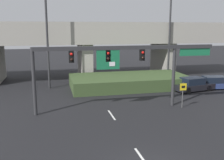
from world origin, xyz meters
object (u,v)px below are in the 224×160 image
speed_limit_sign (183,92)px  parked_sedan_mid_right (215,83)px  highway_light_pole_far (46,12)px  signal_gantry (122,58)px  highway_light_pole_near (170,27)px  parked_sedan_near_right (193,85)px

speed_limit_sign → parked_sedan_mid_right: speed_limit_sign is taller
highway_light_pole_far → parked_sedan_mid_right: 20.47m
signal_gantry → highway_light_pole_near: (9.36, 11.03, 2.60)m
highway_light_pole_near → parked_sedan_near_right: (0.03, -6.45, -6.29)m
speed_limit_sign → highway_light_pole_far: 16.76m
highway_light_pole_near → parked_sedan_mid_right: 9.28m
speed_limit_sign → parked_sedan_mid_right: size_ratio=0.45×
signal_gantry → parked_sedan_near_right: (9.39, 4.58, -3.69)m
parked_sedan_near_right → parked_sedan_mid_right: 3.00m
signal_gantry → highway_light_pole_near: bearing=49.7°
highway_light_pole_near → highway_light_pole_far: size_ratio=0.82×
speed_limit_sign → parked_sedan_mid_right: (7.15, 5.77, -0.79)m
signal_gantry → speed_limit_sign: size_ratio=6.96×
signal_gantry → highway_light_pole_far: size_ratio=0.95×
highway_light_pole_near → highway_light_pole_far: (-15.37, -1.59, 1.49)m
highway_light_pole_far → parked_sedan_mid_right: (18.38, -4.51, -7.80)m
highway_light_pole_far → parked_sedan_mid_right: size_ratio=3.28×
speed_limit_sign → highway_light_pole_near: 13.73m
highway_light_pole_near → highway_light_pole_far: 15.52m
speed_limit_sign → parked_sedan_mid_right: 9.22m
highway_light_pole_near → parked_sedan_mid_right: bearing=-63.7°
signal_gantry → highway_light_pole_near: highway_light_pole_near is taller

